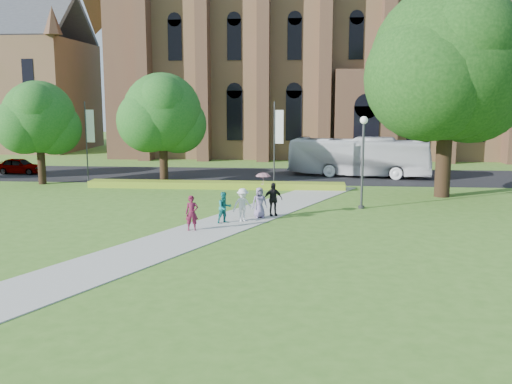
# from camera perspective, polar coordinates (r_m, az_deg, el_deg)

# --- Properties ---
(ground) EXTENTS (160.00, 160.00, 0.00)m
(ground) POSITION_cam_1_polar(r_m,az_deg,el_deg) (26.99, -4.31, -3.98)
(ground) COLOR #407021
(ground) RESTS_ON ground
(road) EXTENTS (160.00, 10.00, 0.02)m
(road) POSITION_cam_1_polar(r_m,az_deg,el_deg) (46.53, -0.30, 1.67)
(road) COLOR black
(road) RESTS_ON ground
(footpath) EXTENTS (15.58, 28.54, 0.04)m
(footpath) POSITION_cam_1_polar(r_m,az_deg,el_deg) (27.95, -3.97, -3.48)
(footpath) COLOR #B2B2A8
(footpath) RESTS_ON ground
(flower_hedge) EXTENTS (18.00, 1.40, 0.45)m
(flower_hedge) POSITION_cam_1_polar(r_m,az_deg,el_deg) (40.07, -4.07, 0.72)
(flower_hedge) COLOR #ACB824
(flower_hedge) RESTS_ON ground
(cathedral) EXTENTS (52.60, 18.25, 28.00)m
(cathedral) POSITION_cam_1_polar(r_m,az_deg,el_deg) (66.23, 10.33, 15.04)
(cathedral) COLOR brown
(cathedral) RESTS_ON ground
(streetlamp) EXTENTS (0.44, 0.44, 5.24)m
(streetlamp) POSITION_cam_1_polar(r_m,az_deg,el_deg) (32.69, 10.65, 4.06)
(streetlamp) COLOR #38383D
(streetlamp) RESTS_ON ground
(large_tree) EXTENTS (9.60, 9.60, 13.20)m
(large_tree) POSITION_cam_1_polar(r_m,az_deg,el_deg) (37.97, 18.70, 12.11)
(large_tree) COLOR #332114
(large_tree) RESTS_ON ground
(street_tree_0) EXTENTS (5.20, 5.20, 7.50)m
(street_tree_0) POSITION_cam_1_polar(r_m,az_deg,el_deg) (44.37, -20.91, 7.00)
(street_tree_0) COLOR #332114
(street_tree_0) RESTS_ON ground
(street_tree_1) EXTENTS (5.60, 5.60, 8.05)m
(street_tree_1) POSITION_cam_1_polar(r_m,az_deg,el_deg) (41.72, -9.34, 7.85)
(street_tree_1) COLOR #332114
(street_tree_1) RESTS_ON ground
(banner_pole_0) EXTENTS (0.70, 0.10, 6.00)m
(banner_pole_0) POSITION_cam_1_polar(r_m,az_deg,el_deg) (41.26, 2.00, 5.40)
(banner_pole_0) COLOR #38383D
(banner_pole_0) RESTS_ON ground
(banner_pole_1) EXTENTS (0.70, 0.10, 6.00)m
(banner_pole_1) POSITION_cam_1_polar(r_m,az_deg,el_deg) (44.28, -16.48, 5.30)
(banner_pole_1) COLOR #38383D
(banner_pole_1) RESTS_ON ground
(tour_coach) EXTENTS (11.61, 5.00, 3.15)m
(tour_coach) POSITION_cam_1_polar(r_m,az_deg,el_deg) (46.50, 10.30, 3.48)
(tour_coach) COLOR white
(tour_coach) RESTS_ON road
(car_0) EXTENTS (4.01, 1.86, 1.33)m
(car_0) POSITION_cam_1_polar(r_m,az_deg,el_deg) (51.36, -22.57, 2.43)
(car_0) COLOR gray
(car_0) RESTS_ON road
(pedestrian_0) EXTENTS (0.68, 0.52, 1.66)m
(pedestrian_0) POSITION_cam_1_polar(r_m,az_deg,el_deg) (27.04, -6.44, -2.10)
(pedestrian_0) COLOR #57132A
(pedestrian_0) RESTS_ON footpath
(pedestrian_1) EXTENTS (0.97, 0.92, 1.57)m
(pedestrian_1) POSITION_cam_1_polar(r_m,az_deg,el_deg) (28.49, -3.18, -1.56)
(pedestrian_1) COLOR #16706C
(pedestrian_1) RESTS_ON footpath
(pedestrian_2) EXTENTS (1.26, 1.08, 1.69)m
(pedestrian_2) POSITION_cam_1_polar(r_m,az_deg,el_deg) (28.85, -1.34, -1.29)
(pedestrian_2) COLOR silver
(pedestrian_2) RESTS_ON footpath
(pedestrian_3) EXTENTS (1.12, 0.75, 1.77)m
(pedestrian_3) POSITION_cam_1_polar(r_m,az_deg,el_deg) (30.22, 1.70, -0.73)
(pedestrian_3) COLOR black
(pedestrian_3) RESTS_ON footpath
(pedestrian_4) EXTENTS (0.90, 0.72, 1.59)m
(pedestrian_4) POSITION_cam_1_polar(r_m,az_deg,el_deg) (29.76, 0.36, -1.06)
(pedestrian_4) COLOR slate
(pedestrian_4) RESTS_ON footpath
(parasol) EXTENTS (0.96, 0.96, 0.68)m
(parasol) POSITION_cam_1_polar(r_m,az_deg,el_deg) (29.66, 0.72, 1.13)
(parasol) COLOR #CB8FAA
(parasol) RESTS_ON pedestrian_4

